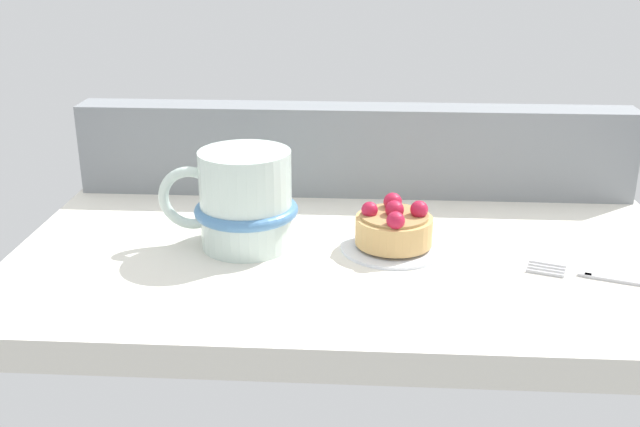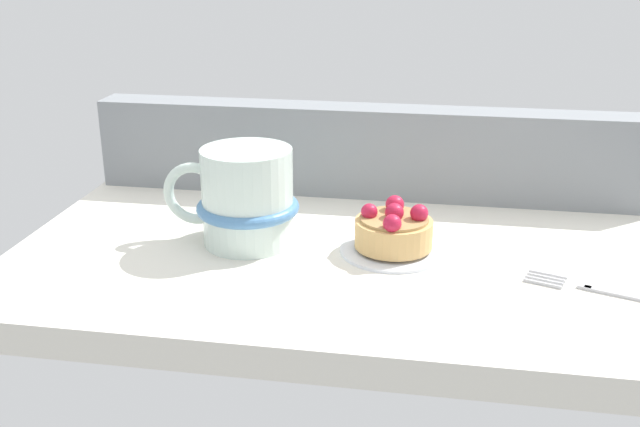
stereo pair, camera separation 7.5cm
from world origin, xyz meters
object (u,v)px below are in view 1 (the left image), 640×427
Objects in this scene: dessert_plate at (393,247)px; coffee_mug at (244,199)px; dessert_fork at (616,278)px; raspberry_tart at (394,228)px.

dessert_plate is 0.75× the size of coffee_mug.
coffee_mug reaches higher than dessert_fork.
dessert_plate is 1.37× the size of raspberry_tart.
raspberry_tart is 0.55× the size of coffee_mug.
dessert_fork is (35.59, -6.81, -4.58)cm from coffee_mug.
coffee_mug is 36.52cm from dessert_fork.
raspberry_tart is 15.46cm from coffee_mug.
dessert_fork is at bearing -16.41° from dessert_plate.
raspberry_tart is 0.48× the size of dessert_fork.
dessert_fork is at bearing -10.83° from coffee_mug.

